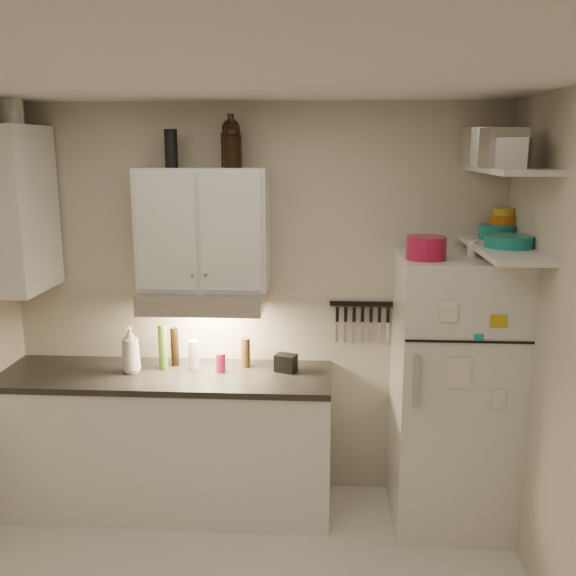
{
  "coord_description": "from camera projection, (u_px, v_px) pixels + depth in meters",
  "views": [
    {
      "loc": [
        0.46,
        -2.6,
        2.33
      ],
      "look_at": [
        0.25,
        0.9,
        1.55
      ],
      "focal_mm": 40.0,
      "sensor_mm": 36.0,
      "label": 1
    }
  ],
  "objects": [
    {
      "name": "ceiling",
      "position": [
        210.0,
        72.0,
        2.5
      ],
      "size": [
        3.2,
        3.0,
        0.02
      ],
      "primitive_type": "cube",
      "color": "white",
      "rests_on": "ground"
    },
    {
      "name": "back_wall",
      "position": [
        256.0,
        304.0,
        4.25
      ],
      "size": [
        3.2,
        0.02,
        2.6
      ],
      "primitive_type": "cube",
      "color": "beige",
      "rests_on": "ground"
    },
    {
      "name": "base_cabinet",
      "position": [
        168.0,
        443.0,
        4.17
      ],
      "size": [
        2.1,
        0.6,
        0.88
      ],
      "primitive_type": "cube",
      "color": "white",
      "rests_on": "floor"
    },
    {
      "name": "countertop",
      "position": [
        165.0,
        376.0,
        4.07
      ],
      "size": [
        2.1,
        0.62,
        0.04
      ],
      "primitive_type": "cube",
      "color": "black",
      "rests_on": "base_cabinet"
    },
    {
      "name": "upper_cabinet",
      "position": [
        204.0,
        229.0,
        3.98
      ],
      "size": [
        0.8,
        0.33,
        0.75
      ],
      "primitive_type": "cube",
      "color": "white",
      "rests_on": "back_wall"
    },
    {
      "name": "side_cabinet",
      "position": [
        14.0,
        210.0,
        3.89
      ],
      "size": [
        0.33,
        0.55,
        1.0
      ],
      "primitive_type": "cube",
      "color": "white",
      "rests_on": "left_wall"
    },
    {
      "name": "range_hood",
      "position": [
        204.0,
        299.0,
        4.01
      ],
      "size": [
        0.76,
        0.46,
        0.12
      ],
      "primitive_type": "cube",
      "color": "silver",
      "rests_on": "back_wall"
    },
    {
      "name": "fridge",
      "position": [
        453.0,
        392.0,
        3.94
      ],
      "size": [
        0.7,
        0.68,
        1.7
      ],
      "primitive_type": "cube",
      "color": "silver",
      "rests_on": "floor"
    },
    {
      "name": "shelf_hi",
      "position": [
        508.0,
        170.0,
        3.5
      ],
      "size": [
        0.3,
        0.95,
        0.03
      ],
      "primitive_type": "cube",
      "color": "white",
      "rests_on": "right_wall"
    },
    {
      "name": "shelf_lo",
      "position": [
        503.0,
        249.0,
        3.6
      ],
      "size": [
        0.3,
        0.95,
        0.03
      ],
      "primitive_type": "cube",
      "color": "white",
      "rests_on": "right_wall"
    },
    {
      "name": "knife_strip",
      "position": [
        362.0,
        304.0,
        4.18
      ],
      "size": [
        0.42,
        0.02,
        0.03
      ],
      "primitive_type": "cube",
      "color": "black",
      "rests_on": "back_wall"
    },
    {
      "name": "dutch_oven",
      "position": [
        426.0,
        248.0,
        3.62
      ],
      "size": [
        0.3,
        0.3,
        0.13
      ],
      "primitive_type": "cylinder",
      "rotation": [
        0.0,
        0.0,
        -0.42
      ],
      "color": "#A9133D",
      "rests_on": "fridge"
    },
    {
      "name": "book_stack",
      "position": [
        506.0,
        253.0,
        3.61
      ],
      "size": [
        0.19,
        0.24,
        0.08
      ],
      "primitive_type": "cube",
      "rotation": [
        0.0,
        0.0,
        -0.05
      ],
      "color": "gold",
      "rests_on": "fridge"
    },
    {
      "name": "spice_jar",
      "position": [
        472.0,
        248.0,
        3.71
      ],
      "size": [
        0.06,
        0.06,
        0.09
      ],
      "primitive_type": "cylinder",
      "rotation": [
        0.0,
        0.0,
        -0.08
      ],
      "color": "silver",
      "rests_on": "fridge"
    },
    {
      "name": "stock_pot",
      "position": [
        488.0,
        147.0,
        3.75
      ],
      "size": [
        0.34,
        0.34,
        0.22
      ],
      "primitive_type": "cylinder",
      "rotation": [
        0.0,
        0.0,
        -0.11
      ],
      "color": "silver",
      "rests_on": "shelf_hi"
    },
    {
      "name": "tin_a",
      "position": [
        503.0,
        148.0,
        3.37
      ],
      "size": [
        0.22,
        0.2,
        0.21
      ],
      "primitive_type": "cube",
      "rotation": [
        0.0,
        0.0,
        0.07
      ],
      "color": "#AAAAAD",
      "rests_on": "shelf_hi"
    },
    {
      "name": "tin_b",
      "position": [
        514.0,
        153.0,
        3.24
      ],
      "size": [
        0.2,
        0.2,
        0.15
      ],
      "primitive_type": "cube",
      "rotation": [
        0.0,
        0.0,
        -0.42
      ],
      "color": "#AAAAAD",
      "rests_on": "shelf_hi"
    },
    {
      "name": "bowl_teal",
      "position": [
        497.0,
        232.0,
        3.89
      ],
      "size": [
        0.22,
        0.22,
        0.09
      ],
      "primitive_type": "cylinder",
      "color": "#167E78",
      "rests_on": "shelf_lo"
    },
    {
      "name": "bowl_orange",
      "position": [
        503.0,
        220.0,
        3.92
      ],
      "size": [
        0.17,
        0.17,
        0.05
      ],
      "primitive_type": "cylinder",
      "color": "#C05A12",
      "rests_on": "bowl_teal"
    },
    {
      "name": "bowl_yellow",
      "position": [
        504.0,
        212.0,
        3.91
      ],
      "size": [
        0.13,
        0.13,
        0.04
      ],
      "primitive_type": "cylinder",
      "color": "gold",
      "rests_on": "bowl_orange"
    },
    {
      "name": "plates",
      "position": [
        509.0,
        241.0,
        3.57
      ],
      "size": [
        0.35,
        0.35,
        0.07
      ],
      "primitive_type": "cylinder",
      "rotation": [
        0.0,
        0.0,
        -0.41
      ],
      "color": "#167E78",
      "rests_on": "shelf_lo"
    },
    {
      "name": "growler_a",
      "position": [
        231.0,
        143.0,
        3.92
      ],
      "size": [
        0.14,
        0.14,
        0.3
      ],
      "primitive_type": null,
      "rotation": [
        0.0,
        0.0,
        0.14
      ],
      "color": "black",
      "rests_on": "upper_cabinet"
    },
    {
      "name": "growler_b",
      "position": [
        233.0,
        145.0,
        3.83
      ],
      "size": [
        0.13,
        0.13,
        0.26
      ],
      "primitive_type": null,
      "rotation": [
        0.0,
        0.0,
        -0.14
      ],
      "color": "black",
      "rests_on": "upper_cabinet"
    },
    {
      "name": "thermos_a",
      "position": [
        171.0,
        149.0,
        3.82
      ],
      "size": [
        0.09,
        0.09,
        0.23
      ],
      "primitive_type": "cylinder",
      "rotation": [
        0.0,
        0.0,
        -0.14
      ],
      "color": "black",
      "rests_on": "upper_cabinet"
    },
    {
      "name": "thermos_b",
      "position": [
        171.0,
        150.0,
        3.96
      ],
      "size": [
        0.09,
        0.09,
        0.2
      ],
      "primitive_type": "cylinder",
      "rotation": [
        0.0,
        0.0,
        -0.38
      ],
      "color": "black",
      "rests_on": "upper_cabinet"
    },
    {
      "name": "side_jar",
      "position": [
        11.0,
        109.0,
        3.76
      ],
      "size": [
        0.18,
        0.18,
        0.18
      ],
      "primitive_type": "cylinder",
      "rotation": [
        0.0,
        0.0,
        -0.37
      ],
      "color": "silver",
      "rests_on": "side_cabinet"
    },
    {
      "name": "soap_bottle",
      "position": [
        130.0,
        346.0,
        4.04
      ],
      "size": [
        0.15,
        0.15,
        0.34
      ],
      "primitive_type": "imported",
      "rotation": [
        0.0,
        0.0,
        -0.17
      ],
      "color": "white",
      "rests_on": "countertop"
    },
    {
      "name": "pepper_mill",
      "position": [
        246.0,
        353.0,
        4.16
      ],
      "size": [
        0.08,
        0.08,
        0.19
      ],
      "primitive_type": "cylinder",
      "rotation": [
        0.0,
        0.0,
        -0.33
      ],
      "color": "brown",
      "rests_on": "countertop"
    },
    {
      "name": "oil_bottle",
      "position": [
        163.0,
        347.0,
        4.11
      ],
      "size": [
        0.07,
        0.07,
        0.29
      ],
      "primitive_type": "cylinder",
      "rotation": [
        0.0,
        0.0,
        0.25
      ],
      "color": "#486E1B",
      "rests_on": "countertop"
    },
    {
      "name": "vinegar_bottle",
      "position": [
        175.0,
        347.0,
        4.18
      ],
      "size": [
        0.06,
        0.06,
        0.25
      ],
      "primitive_type": "cylinder",
      "rotation": [
        0.0,
        0.0,
        -0.21
      ],
      "color": "black",
      "rests_on": "countertop"
    },
    {
      "name": "clear_bottle",
      "position": [
        194.0,
        355.0,
        4.1
      ],
      "size": [
        0.07,
        0.07,
        0.2
      ],
      "primitive_type": "cylinder",
      "rotation": [
        0.0,
        0.0,
        -0.09
      ],
      "color": "silver",
      "rests_on": "countertop"
    },
    {
      "name": "red_jar",
      "position": [
        221.0,
        362.0,
        4.08
      ],
      "size": [
        0.08,
        0.08,
        0.12
      ],
      "primitive_type": "cylinder",
      "rotation": [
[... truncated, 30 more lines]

